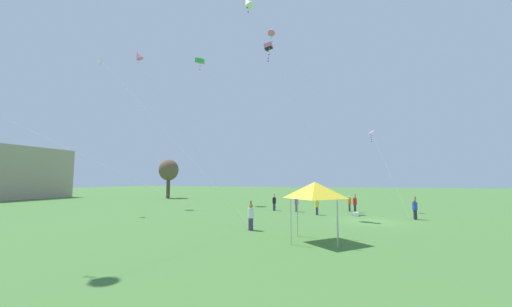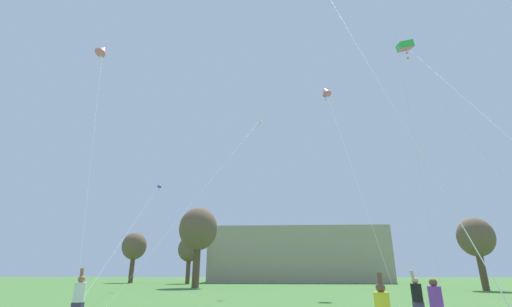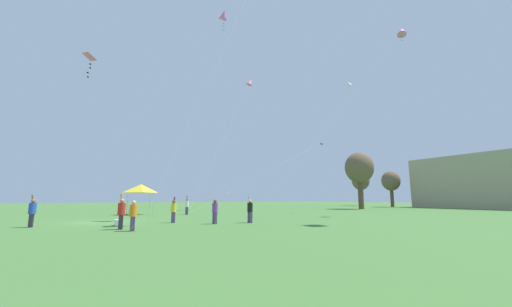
% 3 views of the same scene
% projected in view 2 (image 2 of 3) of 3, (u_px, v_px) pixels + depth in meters
% --- Properties ---
extents(distant_building, '(29.44, 9.77, 8.86)m').
position_uv_depth(distant_building, '(297.00, 255.00, 58.69)').
color(distant_building, tan).
rests_on(distant_building, ground).
extents(tree_far_left, '(3.46, 3.46, 6.98)m').
position_uv_depth(tree_far_left, '(476.00, 238.00, 34.56)').
color(tree_far_left, brown).
rests_on(tree_far_left, ground).
extents(tree_far_centre, '(3.91, 3.91, 7.89)m').
position_uv_depth(tree_far_centre, '(134.00, 247.00, 56.36)').
color(tree_far_centre, brown).
rests_on(tree_far_centre, ground).
extents(tree_far_right, '(4.47, 4.47, 9.03)m').
position_uv_depth(tree_far_right, '(198.00, 230.00, 40.50)').
color(tree_far_right, brown).
rests_on(tree_far_right, ground).
extents(tree_near_right, '(3.44, 3.44, 6.95)m').
position_uv_depth(tree_near_right, '(189.00, 250.00, 52.83)').
color(tree_near_right, brown).
rests_on(tree_near_right, ground).
extents(person_black_shirt, '(0.37, 0.37, 1.83)m').
position_uv_depth(person_black_shirt, '(417.00, 298.00, 12.33)').
color(person_black_shirt, '#473860').
rests_on(person_black_shirt, ground).
extents(person_white_shirt, '(0.39, 0.39, 1.89)m').
position_uv_depth(person_white_shirt, '(79.00, 298.00, 11.87)').
color(person_white_shirt, '#473860').
rests_on(person_white_shirt, ground).
extents(person_purple_shirt, '(0.38, 0.38, 1.59)m').
position_uv_depth(person_purple_shirt, '(437.00, 305.00, 10.06)').
color(person_purple_shirt, '#473860').
rests_on(person_purple_shirt, ground).
extents(kite_pink_diamond_1, '(1.52, 18.71, 20.31)m').
position_uv_depth(kite_pink_diamond_1, '(325.00, 91.00, 35.62)').
color(kite_pink_diamond_1, silver).
rests_on(kite_pink_diamond_1, ground).
extents(kite_pink_diamond_3, '(8.00, 11.82, 20.18)m').
position_uv_depth(kite_pink_diamond_3, '(103.00, 50.00, 28.90)').
color(kite_pink_diamond_3, silver).
rests_on(kite_pink_diamond_3, ground).
extents(kite_blue_diamond_5, '(5.72, 23.96, 11.19)m').
position_uv_depth(kite_blue_diamond_5, '(159.00, 185.00, 37.77)').
color(kite_blue_diamond_5, silver).
rests_on(kite_blue_diamond_5, ground).
extents(kite_white_diamond_6, '(5.32, 18.92, 16.32)m').
position_uv_depth(kite_white_diamond_6, '(259.00, 121.00, 33.78)').
color(kite_white_diamond_6, silver).
rests_on(kite_white_diamond_6, ground).
extents(kite_green_box_7, '(5.32, 21.16, 21.28)m').
position_uv_depth(kite_green_box_7, '(405.00, 46.00, 30.36)').
color(kite_green_box_7, silver).
rests_on(kite_green_box_7, ground).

